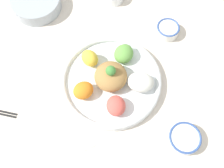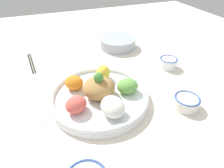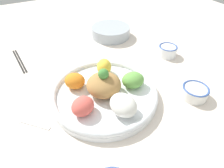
{
  "view_description": "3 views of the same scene",
  "coord_description": "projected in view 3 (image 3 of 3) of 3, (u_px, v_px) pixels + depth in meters",
  "views": [
    {
      "loc": [
        0.13,
        -0.37,
        0.87
      ],
      "look_at": [
        0.02,
        -0.03,
        0.03
      ],
      "focal_mm": 42.0,
      "sensor_mm": 36.0,
      "label": 1
    },
    {
      "loc": [
        0.51,
        -0.15,
        0.46
      ],
      "look_at": [
        0.05,
        0.02,
        0.09
      ],
      "focal_mm": 30.0,
      "sensor_mm": 36.0,
      "label": 2
    },
    {
      "loc": [
        0.43,
        -0.2,
        0.45
      ],
      "look_at": [
        0.01,
        0.01,
        0.05
      ],
      "focal_mm": 30.0,
      "sensor_mm": 36.0,
      "label": 3
    }
  ],
  "objects": [
    {
      "name": "rice_bowl_blue",
      "position": [
        168.0,
        50.0,
        0.83
      ],
      "size": [
        0.08,
        0.08,
        0.05
      ],
      "color": "white",
      "rests_on": "ground_plane"
    },
    {
      "name": "ground_plane",
      "position": [
        107.0,
        94.0,
        0.65
      ],
      "size": [
        2.4,
        2.4,
        0.0
      ],
      "primitive_type": "plane",
      "color": "silver"
    },
    {
      "name": "serving_spoon_main",
      "position": [
        25.0,
        121.0,
        0.56
      ],
      "size": [
        0.11,
        0.11,
        0.01
      ],
      "rotation": [
        0.0,
        0.0,
        0.77
      ],
      "color": "white",
      "rests_on": "ground_plane"
    },
    {
      "name": "side_serving_bowl",
      "position": [
        111.0,
        31.0,
        0.97
      ],
      "size": [
        0.2,
        0.2,
        0.05
      ],
      "color": "#A8B2BC",
      "rests_on": "ground_plane"
    },
    {
      "name": "serving_spoon_extra",
      "position": [
        81.0,
        60.0,
        0.81
      ],
      "size": [
        0.14,
        0.07,
        0.01
      ],
      "rotation": [
        0.0,
        0.0,
        0.37
      ],
      "color": "white",
      "rests_on": "ground_plane"
    },
    {
      "name": "sauce_bowl_red",
      "position": [
        195.0,
        92.0,
        0.63
      ],
      "size": [
        0.09,
        0.09,
        0.04
      ],
      "color": "white",
      "rests_on": "ground_plane"
    },
    {
      "name": "chopsticks_pair_far",
      "position": [
        19.0,
        60.0,
        0.81
      ],
      "size": [
        0.21,
        0.04,
        0.01
      ],
      "rotation": [
        0.0,
        0.0,
        3.24
      ],
      "color": "black",
      "rests_on": "ground_plane"
    },
    {
      "name": "salad_platter",
      "position": [
        105.0,
        91.0,
        0.62
      ],
      "size": [
        0.36,
        0.36,
        0.12
      ],
      "color": "white",
      "rests_on": "ground_plane"
    }
  ]
}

